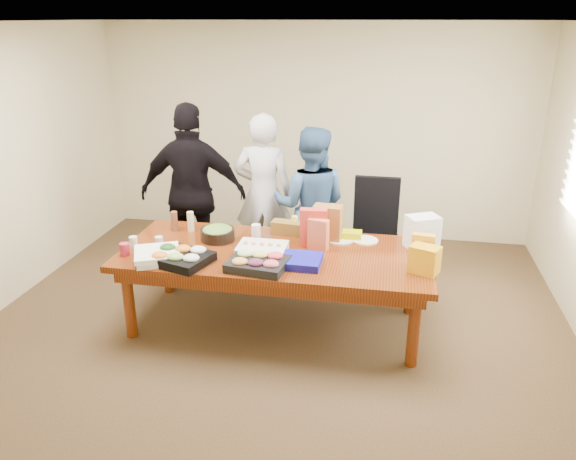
% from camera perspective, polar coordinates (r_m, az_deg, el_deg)
% --- Properties ---
extents(floor, '(5.50, 5.00, 0.02)m').
position_cam_1_polar(floor, '(5.38, -1.24, -9.67)').
color(floor, '#47301E').
rests_on(floor, ground).
extents(ceiling, '(5.50, 5.00, 0.02)m').
position_cam_1_polar(ceiling, '(4.62, -1.53, 20.73)').
color(ceiling, white).
rests_on(ceiling, wall_back).
extents(wall_back, '(5.50, 0.04, 2.70)m').
position_cam_1_polar(wall_back, '(7.22, 2.75, 9.96)').
color(wall_back, beige).
rests_on(wall_back, floor).
extents(wall_front, '(5.50, 0.04, 2.70)m').
position_cam_1_polar(wall_front, '(2.63, -12.81, -11.32)').
color(wall_front, beige).
rests_on(wall_front, floor).
extents(conference_table, '(2.80, 1.20, 0.75)m').
position_cam_1_polar(conference_table, '(5.19, -1.28, -6.01)').
color(conference_table, '#4C1C0F').
rests_on(conference_table, floor).
extents(office_chair, '(0.58, 0.58, 1.13)m').
position_cam_1_polar(office_chair, '(5.84, 8.82, -1.03)').
color(office_chair, black).
rests_on(office_chair, floor).
extents(person_center, '(0.68, 0.47, 1.80)m').
position_cam_1_polar(person_center, '(6.17, -2.51, 3.71)').
color(person_center, silver).
rests_on(person_center, floor).
extents(person_right, '(0.84, 0.66, 1.70)m').
position_cam_1_polar(person_right, '(5.94, 2.30, 2.52)').
color(person_right, '#365A86').
rests_on(person_right, floor).
extents(person_left, '(1.18, 0.60, 1.93)m').
position_cam_1_polar(person_left, '(6.04, -9.71, 3.68)').
color(person_left, black).
rests_on(person_left, floor).
extents(veggie_tray, '(0.61, 0.53, 0.08)m').
position_cam_1_polar(veggie_tray, '(4.89, -11.06, -2.85)').
color(veggie_tray, black).
rests_on(veggie_tray, conference_table).
extents(fruit_tray, '(0.53, 0.44, 0.07)m').
position_cam_1_polar(fruit_tray, '(4.70, -3.11, -3.50)').
color(fruit_tray, black).
rests_on(fruit_tray, conference_table).
extents(sheet_cake, '(0.44, 0.33, 0.08)m').
position_cam_1_polar(sheet_cake, '(4.98, -2.67, -1.97)').
color(sheet_cake, white).
rests_on(sheet_cake, conference_table).
extents(salad_bowl, '(0.35, 0.35, 0.11)m').
position_cam_1_polar(salad_bowl, '(5.31, -7.24, -0.45)').
color(salad_bowl, black).
rests_on(salad_bowl, conference_table).
extents(chip_bag_blue, '(0.44, 0.34, 0.07)m').
position_cam_1_polar(chip_bag_blue, '(4.77, 0.79, -3.14)').
color(chip_bag_blue, '#13139C').
rests_on(chip_bag_blue, conference_table).
extents(chip_bag_red, '(0.25, 0.12, 0.36)m').
position_cam_1_polar(chip_bag_red, '(5.09, 2.63, 0.25)').
color(chip_bag_red, red).
rests_on(chip_bag_red, conference_table).
extents(chip_bag_yellow, '(0.20, 0.10, 0.28)m').
position_cam_1_polar(chip_bag_yellow, '(4.83, 13.66, -2.01)').
color(chip_bag_yellow, gold).
rests_on(chip_bag_yellow, conference_table).
extents(chip_bag_orange, '(0.20, 0.13, 0.29)m').
position_cam_1_polar(chip_bag_orange, '(5.04, 3.13, -0.44)').
color(chip_bag_orange, '#D6603A').
rests_on(chip_bag_orange, conference_table).
extents(mayo_jar, '(0.10, 0.10, 0.14)m').
position_cam_1_polar(mayo_jar, '(5.31, -3.30, -0.14)').
color(mayo_jar, white).
rests_on(mayo_jar, conference_table).
extents(mustard_bottle, '(0.06, 0.06, 0.17)m').
position_cam_1_polar(mustard_bottle, '(5.44, 0.70, 0.58)').
color(mustard_bottle, yellow).
rests_on(mustard_bottle, conference_table).
extents(dressing_bottle, '(0.07, 0.07, 0.19)m').
position_cam_1_polar(dressing_bottle, '(5.60, -11.58, 0.91)').
color(dressing_bottle, brown).
rests_on(dressing_bottle, conference_table).
extents(ranch_bottle, '(0.07, 0.07, 0.20)m').
position_cam_1_polar(ranch_bottle, '(5.56, -9.97, 0.87)').
color(ranch_bottle, beige).
rests_on(ranch_bottle, conference_table).
extents(banana_bunch, '(0.23, 0.13, 0.08)m').
position_cam_1_polar(banana_bunch, '(5.33, 6.33, -0.51)').
color(banana_bunch, '#D0D200').
rests_on(banana_bunch, conference_table).
extents(bread_loaf, '(0.34, 0.18, 0.13)m').
position_cam_1_polar(bread_loaf, '(5.40, 0.04, 0.23)').
color(bread_loaf, brown).
rests_on(bread_loaf, conference_table).
extents(kraft_bag, '(0.28, 0.18, 0.34)m').
position_cam_1_polar(kraft_bag, '(5.23, 4.08, 0.71)').
color(kraft_bag, '#935E2A').
rests_on(kraft_bag, conference_table).
extents(red_cup, '(0.10, 0.10, 0.11)m').
position_cam_1_polar(red_cup, '(5.14, -16.43, -1.91)').
color(red_cup, '#B0203A').
rests_on(red_cup, conference_table).
extents(clear_cup_a, '(0.08, 0.08, 0.10)m').
position_cam_1_polar(clear_cup_a, '(5.29, -15.58, -1.20)').
color(clear_cup_a, silver).
rests_on(clear_cup_a, conference_table).
extents(clear_cup_b, '(0.08, 0.08, 0.10)m').
position_cam_1_polar(clear_cup_b, '(5.25, -13.09, -1.18)').
color(clear_cup_b, white).
rests_on(clear_cup_b, conference_table).
extents(pizza_box_lower, '(0.50, 0.50, 0.04)m').
position_cam_1_polar(pizza_box_lower, '(4.97, -13.04, -2.79)').
color(pizza_box_lower, silver).
rests_on(pizza_box_lower, conference_table).
extents(pizza_box_upper, '(0.50, 0.50, 0.04)m').
position_cam_1_polar(pizza_box_upper, '(4.96, -13.30, -2.33)').
color(pizza_box_upper, white).
rests_on(pizza_box_upper, pizza_box_lower).
extents(plate_a, '(0.31, 0.31, 0.01)m').
position_cam_1_polar(plate_a, '(5.30, 7.92, -1.06)').
color(plate_a, white).
rests_on(plate_a, conference_table).
extents(plate_b, '(0.29, 0.29, 0.02)m').
position_cam_1_polar(plate_b, '(5.28, 5.39, -1.03)').
color(plate_b, silver).
rests_on(plate_b, conference_table).
extents(dip_bowl_a, '(0.16, 0.16, 0.06)m').
position_cam_1_polar(dip_bowl_a, '(5.32, 4.72, -0.63)').
color(dip_bowl_a, white).
rests_on(dip_bowl_a, conference_table).
extents(dip_bowl_b, '(0.18, 0.18, 0.06)m').
position_cam_1_polar(dip_bowl_b, '(5.49, -6.49, 0.01)').
color(dip_bowl_b, beige).
rests_on(dip_bowl_b, conference_table).
extents(grocery_bag_white, '(0.34, 0.31, 0.30)m').
position_cam_1_polar(grocery_bag_white, '(5.21, 13.61, -0.18)').
color(grocery_bag_white, white).
rests_on(grocery_bag_white, conference_table).
extents(grocery_bag_yellow, '(0.28, 0.24, 0.23)m').
position_cam_1_polar(grocery_bag_yellow, '(4.71, 13.83, -2.96)').
color(grocery_bag_yellow, '#ECA00D').
rests_on(grocery_bag_yellow, conference_table).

